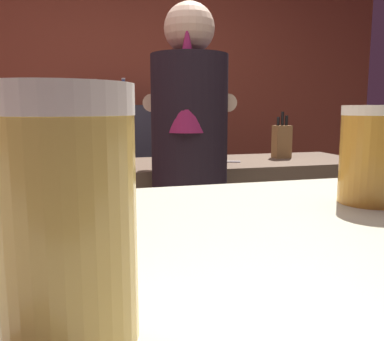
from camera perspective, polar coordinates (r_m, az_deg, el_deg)
wall_back at (r=3.61m, az=-12.01°, el=10.92°), size 5.20×0.10×2.70m
prep_counter at (r=2.39m, az=-0.73°, el=-9.57°), size 2.10×0.60×0.90m
back_shelf at (r=3.40m, az=-8.69°, el=-1.31°), size 0.81×0.36×1.23m
bartender at (r=1.82m, az=-0.38°, el=0.97°), size 0.50×0.56×1.65m
knife_block at (r=2.55m, az=12.55°, el=4.10°), size 0.10×0.08×0.28m
mixing_bowl at (r=2.30m, az=-12.00°, el=1.73°), size 0.21×0.21×0.06m
chefs_knife at (r=2.29m, az=3.83°, el=1.26°), size 0.24×0.10×0.01m
pint_glass_near at (r=0.58m, az=24.15°, el=2.05°), size 0.08×0.08×0.13m
pint_glass_far at (r=0.22m, az=-17.40°, el=-6.22°), size 0.07×0.07×0.14m
bottle_soy at (r=3.23m, az=-13.50°, el=10.32°), size 0.06×0.06×0.19m
bottle_vinegar at (r=3.29m, az=-9.62°, el=10.51°), size 0.06×0.06×0.21m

